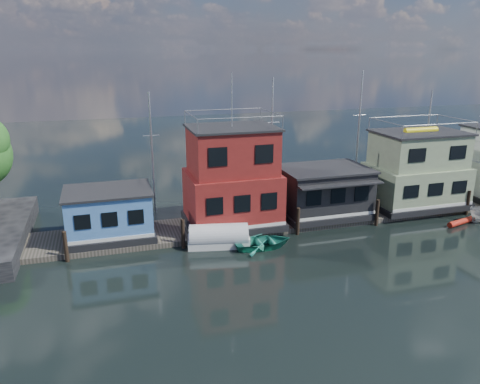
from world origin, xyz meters
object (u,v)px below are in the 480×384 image
object	(u,v)px
houseboat_blue	(109,214)
houseboat_dark	(324,191)
houseboat_red	(232,179)
tarp_runabout	(219,237)
dinghy_teal	(263,242)
red_kayak	(462,221)
houseboat_green	(416,171)

from	to	relation	value
houseboat_blue	houseboat_dark	xyz separation A→B (m)	(17.50, -0.02, 0.21)
houseboat_blue	houseboat_red	size ratio (longest dim) A/B	0.54
houseboat_dark	tarp_runabout	size ratio (longest dim) A/B	1.57
dinghy_teal	red_kayak	distance (m)	17.36
houseboat_dark	houseboat_red	bearing A→B (deg)	179.86
houseboat_blue	houseboat_green	xyz separation A→B (m)	(26.50, 0.00, 1.34)
houseboat_blue	houseboat_dark	distance (m)	17.50
houseboat_dark	red_kayak	world-z (taller)	houseboat_dark
tarp_runabout	houseboat_green	bearing A→B (deg)	20.52
houseboat_dark	red_kayak	size ratio (longest dim) A/B	2.25
houseboat_red	houseboat_green	size ratio (longest dim) A/B	1.41
houseboat_red	dinghy_teal	distance (m)	5.84
houseboat_dark	houseboat_blue	bearing A→B (deg)	179.94
houseboat_blue	houseboat_red	world-z (taller)	houseboat_red
houseboat_dark	houseboat_green	world-z (taller)	houseboat_green
tarp_runabout	dinghy_teal	bearing A→B (deg)	-11.00
houseboat_blue	tarp_runabout	world-z (taller)	houseboat_blue
houseboat_dark	houseboat_green	xyz separation A→B (m)	(9.00, 0.02, 1.13)
houseboat_red	houseboat_dark	distance (m)	8.18
houseboat_red	houseboat_blue	bearing A→B (deg)	-180.00
tarp_runabout	red_kayak	distance (m)	20.45
houseboat_blue	dinghy_teal	xyz separation A→B (m)	(10.59, -4.42, -1.76)
houseboat_red	red_kayak	xyz separation A→B (m)	(18.44, -4.61, -3.86)
tarp_runabout	houseboat_dark	bearing A→B (deg)	28.65
houseboat_blue	houseboat_green	size ratio (longest dim) A/B	0.76
houseboat_green	houseboat_red	bearing A→B (deg)	-180.00
houseboat_blue	houseboat_green	world-z (taller)	houseboat_green
houseboat_green	red_kayak	xyz separation A→B (m)	(1.44, -4.61, -3.31)
houseboat_green	red_kayak	world-z (taller)	houseboat_green
houseboat_red	tarp_runabout	distance (m)	5.08
houseboat_green	tarp_runabout	world-z (taller)	houseboat_green
dinghy_teal	houseboat_red	bearing A→B (deg)	13.84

